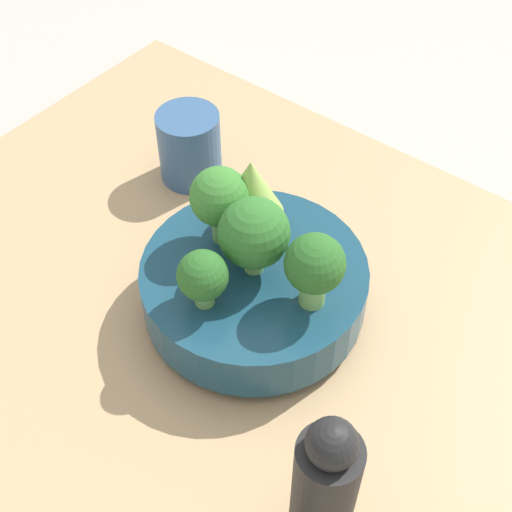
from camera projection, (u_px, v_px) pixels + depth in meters
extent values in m
plane|color=#ADA89E|center=(232.00, 357.00, 0.76)|extent=(6.00, 6.00, 0.00)
cube|color=tan|center=(231.00, 346.00, 0.74)|extent=(0.88, 0.72, 0.04)
cylinder|color=navy|center=(256.00, 307.00, 0.74)|extent=(0.10, 0.10, 0.01)
cylinder|color=navy|center=(256.00, 287.00, 0.72)|extent=(0.23, 0.23, 0.05)
cylinder|color=#609347|center=(221.00, 225.00, 0.71)|extent=(0.02, 0.02, 0.04)
sphere|color=#387A2D|center=(220.00, 197.00, 0.68)|extent=(0.06, 0.06, 0.06)
cylinder|color=#6BA34C|center=(204.00, 295.00, 0.66)|extent=(0.02, 0.02, 0.02)
sphere|color=#286023|center=(203.00, 275.00, 0.64)|extent=(0.05, 0.05, 0.05)
cylinder|color=#7AB256|center=(312.00, 290.00, 0.66)|extent=(0.02, 0.02, 0.03)
sphere|color=#286023|center=(315.00, 264.00, 0.63)|extent=(0.06, 0.06, 0.06)
cylinder|color=#7AB256|center=(256.00, 261.00, 0.69)|extent=(0.02, 0.02, 0.03)
sphere|color=#2D6B28|center=(256.00, 234.00, 0.66)|extent=(0.07, 0.07, 0.07)
cylinder|color=#6BA34C|center=(251.00, 222.00, 0.72)|extent=(0.02, 0.02, 0.03)
cone|color=#93B751|center=(251.00, 188.00, 0.69)|extent=(0.07, 0.07, 0.07)
cylinder|color=#33567F|center=(190.00, 146.00, 0.86)|extent=(0.08, 0.08, 0.09)
cylinder|color=black|center=(323.00, 496.00, 0.54)|extent=(0.05, 0.05, 0.15)
sphere|color=black|center=(332.00, 444.00, 0.47)|extent=(0.04, 0.04, 0.04)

